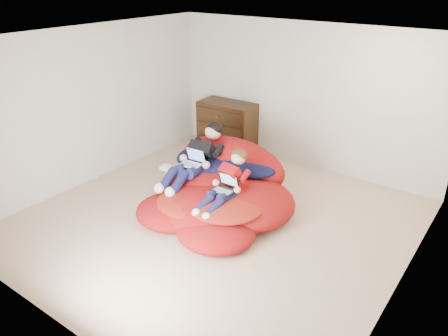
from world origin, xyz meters
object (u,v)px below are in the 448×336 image
(dresser, at_px, (227,127))
(beanbag_pile, at_px, (220,190))
(younger_boy, at_px, (228,180))
(laptop_white, at_px, (193,160))
(laptop_black, at_px, (226,186))
(older_boy, at_px, (199,154))

(dresser, relative_size, beanbag_pile, 0.47)
(younger_boy, bearing_deg, laptop_white, 165.78)
(beanbag_pile, height_order, laptop_black, beanbag_pile)
(dresser, xyz_separation_m, older_boy, (0.71, -1.73, 0.20))
(dresser, relative_size, younger_boy, 1.07)
(beanbag_pile, height_order, younger_boy, younger_boy)
(younger_boy, distance_m, laptop_white, 0.83)
(dresser, distance_m, younger_boy, 2.57)
(laptop_white, bearing_deg, beanbag_pile, 6.12)
(dresser, height_order, laptop_white, dresser)
(younger_boy, height_order, laptop_black, younger_boy)
(older_boy, xyz_separation_m, younger_boy, (0.80, -0.35, -0.07))
(dresser, bearing_deg, laptop_white, -69.30)
(dresser, relative_size, older_boy, 0.80)
(beanbag_pile, distance_m, older_boy, 0.63)
(beanbag_pile, bearing_deg, laptop_black, -43.13)
(younger_boy, xyz_separation_m, laptop_white, (-0.80, 0.20, 0.02))
(laptop_white, bearing_deg, younger_boy, -14.22)
(dresser, bearing_deg, older_boy, -67.70)
(beanbag_pile, xyz_separation_m, laptop_white, (-0.46, -0.05, 0.37))
(younger_boy, height_order, laptop_white, younger_boy)
(younger_boy, xyz_separation_m, laptop_black, (-0.00, -0.06, -0.06))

